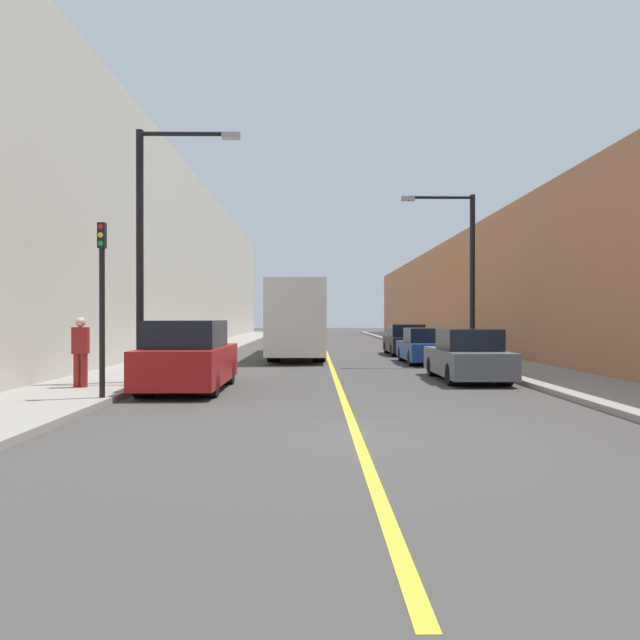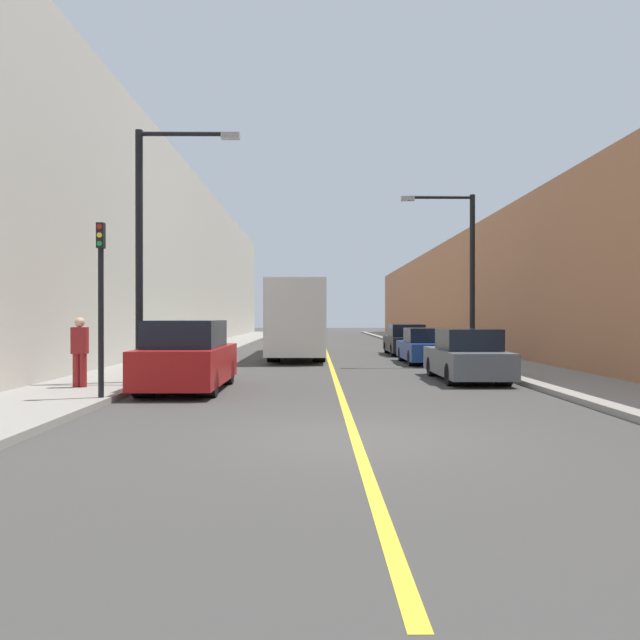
{
  "view_description": "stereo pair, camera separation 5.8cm",
  "coord_description": "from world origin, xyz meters",
  "px_view_note": "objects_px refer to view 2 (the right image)",
  "views": [
    {
      "loc": [
        -0.68,
        -9.66,
        1.88
      ],
      "look_at": [
        -0.4,
        17.03,
        1.76
      ],
      "focal_mm": 35.0,
      "sensor_mm": 36.0,
      "label": 1
    },
    {
      "loc": [
        -0.63,
        -9.66,
        1.88
      ],
      "look_at": [
        -0.4,
        17.03,
        1.76
      ],
      "focal_mm": 35.0,
      "sensor_mm": 36.0,
      "label": 2
    }
  ],
  "objects_px": {
    "street_lamp_left": "(150,236)",
    "car_right_far": "(406,341)",
    "street_lamp_right": "(465,265)",
    "bus": "(299,318)",
    "car_right_near": "(467,357)",
    "traffic_light": "(101,302)",
    "pedestrian": "(80,351)",
    "car_right_mid": "(426,347)",
    "parked_suv_left": "(188,358)"
  },
  "relations": [
    {
      "from": "street_lamp_left",
      "to": "car_right_far",
      "type": "bearing_deg",
      "value": 57.64
    },
    {
      "from": "street_lamp_left",
      "to": "street_lamp_right",
      "type": "xyz_separation_m",
      "value": [
        10.15,
        6.77,
        -0.2
      ]
    },
    {
      "from": "car_right_far",
      "to": "bus",
      "type": "bearing_deg",
      "value": -167.87
    },
    {
      "from": "car_right_near",
      "to": "traffic_light",
      "type": "xyz_separation_m",
      "value": [
        -9.13,
        -4.87,
        1.52
      ]
    },
    {
      "from": "car_right_far",
      "to": "street_lamp_right",
      "type": "distance_m",
      "value": 8.17
    },
    {
      "from": "street_lamp_right",
      "to": "pedestrian",
      "type": "height_order",
      "value": "street_lamp_right"
    },
    {
      "from": "car_right_mid",
      "to": "car_right_far",
      "type": "relative_size",
      "value": 1.02
    },
    {
      "from": "street_lamp_right",
      "to": "traffic_light",
      "type": "relative_size",
      "value": 1.69
    },
    {
      "from": "parked_suv_left",
      "to": "traffic_light",
      "type": "bearing_deg",
      "value": -119.13
    },
    {
      "from": "car_right_near",
      "to": "street_lamp_right",
      "type": "xyz_separation_m",
      "value": [
        1.19,
        5.2,
        3.18
      ]
    },
    {
      "from": "bus",
      "to": "car_right_mid",
      "type": "bearing_deg",
      "value": -41.29
    },
    {
      "from": "bus",
      "to": "car_right_near",
      "type": "distance_m",
      "value": 12.7
    },
    {
      "from": "bus",
      "to": "parked_suv_left",
      "type": "bearing_deg",
      "value": -100.17
    },
    {
      "from": "parked_suv_left",
      "to": "street_lamp_right",
      "type": "relative_size",
      "value": 0.73
    },
    {
      "from": "parked_suv_left",
      "to": "car_right_near",
      "type": "relative_size",
      "value": 1.03
    },
    {
      "from": "bus",
      "to": "street_lamp_right",
      "type": "bearing_deg",
      "value": -44.24
    },
    {
      "from": "car_right_near",
      "to": "pedestrian",
      "type": "relative_size",
      "value": 2.59
    },
    {
      "from": "bus",
      "to": "street_lamp_right",
      "type": "xyz_separation_m",
      "value": [
        6.46,
        -6.29,
        2.04
      ]
    },
    {
      "from": "traffic_light",
      "to": "car_right_far",
      "type": "bearing_deg",
      "value": 62.33
    },
    {
      "from": "car_right_mid",
      "to": "pedestrian",
      "type": "bearing_deg",
      "value": -136.89
    },
    {
      "from": "bus",
      "to": "street_lamp_right",
      "type": "distance_m",
      "value": 9.25
    },
    {
      "from": "parked_suv_left",
      "to": "car_right_mid",
      "type": "xyz_separation_m",
      "value": [
        7.78,
        9.26,
        -0.18
      ]
    },
    {
      "from": "car_right_near",
      "to": "street_lamp_right",
      "type": "bearing_deg",
      "value": 77.11
    },
    {
      "from": "bus",
      "to": "car_right_mid",
      "type": "height_order",
      "value": "bus"
    },
    {
      "from": "car_right_mid",
      "to": "street_lamp_right",
      "type": "xyz_separation_m",
      "value": [
        1.17,
        -1.64,
        3.22
      ]
    },
    {
      "from": "car_right_mid",
      "to": "traffic_light",
      "type": "distance_m",
      "value": 14.95
    },
    {
      "from": "street_lamp_right",
      "to": "street_lamp_left",
      "type": "bearing_deg",
      "value": -146.29
    },
    {
      "from": "street_lamp_left",
      "to": "pedestrian",
      "type": "relative_size",
      "value": 3.91
    },
    {
      "from": "pedestrian",
      "to": "car_right_mid",
      "type": "bearing_deg",
      "value": 43.11
    },
    {
      "from": "parked_suv_left",
      "to": "pedestrian",
      "type": "height_order",
      "value": "pedestrian"
    },
    {
      "from": "car_right_far",
      "to": "pedestrian",
      "type": "height_order",
      "value": "pedestrian"
    },
    {
      "from": "parked_suv_left",
      "to": "pedestrian",
      "type": "distance_m",
      "value": 2.63
    },
    {
      "from": "street_lamp_left",
      "to": "bus",
      "type": "bearing_deg",
      "value": 74.25
    },
    {
      "from": "traffic_light",
      "to": "street_lamp_right",
      "type": "bearing_deg",
      "value": 44.29
    },
    {
      "from": "car_right_mid",
      "to": "car_right_far",
      "type": "height_order",
      "value": "car_right_far"
    },
    {
      "from": "bus",
      "to": "car_right_mid",
      "type": "distance_m",
      "value": 7.14
    },
    {
      "from": "car_right_mid",
      "to": "pedestrian",
      "type": "distance_m",
      "value": 14.21
    },
    {
      "from": "street_lamp_left",
      "to": "traffic_light",
      "type": "relative_size",
      "value": 1.79
    },
    {
      "from": "car_right_near",
      "to": "street_lamp_right",
      "type": "relative_size",
      "value": 0.7
    },
    {
      "from": "bus",
      "to": "car_right_far",
      "type": "distance_m",
      "value": 5.56
    },
    {
      "from": "parked_suv_left",
      "to": "street_lamp_right",
      "type": "xyz_separation_m",
      "value": [
        8.95,
        7.61,
        3.04
      ]
    },
    {
      "from": "car_right_far",
      "to": "traffic_light",
      "type": "bearing_deg",
      "value": -117.67
    },
    {
      "from": "car_right_far",
      "to": "street_lamp_right",
      "type": "relative_size",
      "value": 0.67
    },
    {
      "from": "parked_suv_left",
      "to": "car_right_far",
      "type": "xyz_separation_m",
      "value": [
        7.81,
        15.05,
        -0.15
      ]
    },
    {
      "from": "car_right_near",
      "to": "street_lamp_left",
      "type": "distance_m",
      "value": 9.7
    },
    {
      "from": "street_lamp_left",
      "to": "street_lamp_right",
      "type": "height_order",
      "value": "street_lamp_left"
    },
    {
      "from": "street_lamp_right",
      "to": "car_right_far",
      "type": "bearing_deg",
      "value": 98.76
    },
    {
      "from": "bus",
      "to": "car_right_far",
      "type": "xyz_separation_m",
      "value": [
        5.32,
        1.14,
        -1.15
      ]
    },
    {
      "from": "car_right_far",
      "to": "street_lamp_left",
      "type": "bearing_deg",
      "value": -122.36
    },
    {
      "from": "car_right_near",
      "to": "car_right_far",
      "type": "xyz_separation_m",
      "value": [
        0.04,
        12.64,
        -0.01
      ]
    }
  ]
}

